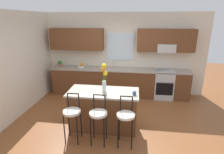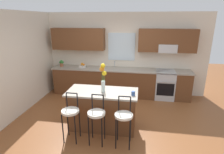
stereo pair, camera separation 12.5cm
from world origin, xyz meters
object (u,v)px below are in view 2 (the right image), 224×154
fruit_bowl_oranges (82,66)px  potted_plant_small (62,63)px  oven_range (164,85)px  bar_stool_middle (97,115)px  flower_vase (103,75)px  mug_ceramic (133,93)px  kitchen_island (103,109)px  bar_stool_far (124,117)px  bar_stool_near (71,113)px

fruit_bowl_oranges → potted_plant_small: (-0.74, -0.00, 0.07)m
oven_range → bar_stool_middle: size_ratio=0.88×
flower_vase → mug_ceramic: bearing=-7.2°
flower_vase → potted_plant_small: bearing=133.0°
fruit_bowl_oranges → oven_range: bearing=-0.6°
kitchen_island → bar_stool_far: bar_stool_far is taller
oven_range → bar_stool_middle: 3.03m
bar_stool_near → bar_stool_far: bearing=0.0°
kitchen_island → fruit_bowl_oranges: (-1.11, 1.98, 0.50)m
kitchen_island → fruit_bowl_oranges: fruit_bowl_oranges is taller
bar_stool_middle → fruit_bowl_oranges: bearing=113.4°
fruit_bowl_oranges → bar_stool_near: bearing=-77.7°
oven_range → kitchen_island: 2.55m
flower_vase → oven_range: bearing=51.1°
bar_stool_near → potted_plant_small: potted_plant_small is taller
bar_stool_middle → potted_plant_small: 3.19m
potted_plant_small → bar_stool_near: bearing=-63.2°
potted_plant_small → kitchen_island: bearing=-47.0°
kitchen_island → oven_range: bearing=50.1°
oven_range → flower_vase: (-1.61, -1.99, 0.85)m
oven_range → mug_ceramic: size_ratio=10.22×
bar_stool_middle → flower_vase: (0.03, 0.55, 0.68)m
oven_range → bar_stool_far: 2.77m
kitchen_island → flower_vase: (0.03, -0.03, 0.85)m
bar_stool_far → potted_plant_small: 3.53m
bar_stool_middle → bar_stool_near: bearing=180.0°
oven_range → mug_ceramic: 2.33m
bar_stool_near → bar_stool_middle: (0.55, 0.00, 0.00)m
oven_range → bar_stool_middle: (-1.64, -2.54, 0.18)m
bar_stool_near → bar_stool_middle: 0.55m
kitchen_island → mug_ceramic: size_ratio=17.84×
oven_range → fruit_bowl_oranges: fruit_bowl_oranges is taller
bar_stool_near → fruit_bowl_oranges: (-0.56, 2.57, 0.33)m
flower_vase → potted_plant_small: size_ratio=3.00×
bar_stool_near → mug_ceramic: (1.25, 0.47, 0.33)m
bar_stool_far → flower_vase: 1.02m
mug_ceramic → fruit_bowl_oranges: size_ratio=0.37×
bar_stool_near → bar_stool_middle: bearing=0.0°
mug_ceramic → fruit_bowl_oranges: 2.78m
bar_stool_far → flower_vase: flower_vase is taller
oven_range → bar_stool_far: bearing=-113.1°
mug_ceramic → bar_stool_far: bearing=-108.2°
bar_stool_middle → bar_stool_far: 0.55m
bar_stool_near → fruit_bowl_oranges: fruit_bowl_oranges is taller
kitchen_island → bar_stool_far: size_ratio=1.54×
mug_ceramic → bar_stool_near: bearing=-159.6°
kitchen_island → fruit_bowl_oranges: bearing=119.2°
bar_stool_middle → bar_stool_far: (0.55, 0.00, 0.00)m
fruit_bowl_oranges → potted_plant_small: 0.74m
bar_stool_near → potted_plant_small: bearing=116.8°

